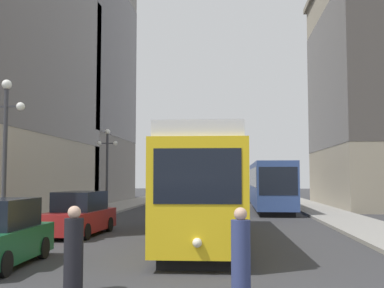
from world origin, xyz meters
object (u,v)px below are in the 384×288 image
streetcar (206,185)px  lamp_post_left_near (5,135)px  lamp_post_left_far (107,157)px  parked_car_left_mid (79,215)px  pedestrian_crossing_far (241,254)px  pedestrian_crossing_near (74,252)px  transit_bus (270,184)px

streetcar → lamp_post_left_near: lamp_post_left_near is taller
streetcar → lamp_post_left_far: lamp_post_left_far is taller
parked_car_left_mid → pedestrian_crossing_far: parked_car_left_mid is taller
streetcar → pedestrian_crossing_near: (-2.33, -8.81, -1.26)m
parked_car_left_mid → streetcar: bearing=-6.6°
lamp_post_left_near → streetcar: bearing=15.3°
pedestrian_crossing_near → lamp_post_left_far: bearing=42.7°
pedestrian_crossing_near → streetcar: bearing=14.6°
pedestrian_crossing_near → lamp_post_left_far: lamp_post_left_far is taller
lamp_post_left_near → lamp_post_left_far: size_ratio=1.07×
streetcar → parked_car_left_mid: streetcar is taller
parked_car_left_mid → lamp_post_left_far: bearing=102.3°
parked_car_left_mid → pedestrian_crossing_near: bearing=-69.6°
transit_bus → lamp_post_left_far: (-11.13, -4.12, 1.83)m
lamp_post_left_near → transit_bus: bearing=58.8°
pedestrian_crossing_near → lamp_post_left_far: 21.87m
pedestrian_crossing_near → pedestrian_crossing_far: pedestrian_crossing_near is taller
parked_car_left_mid → lamp_post_left_far: size_ratio=0.87×
streetcar → transit_bus: 16.84m
lamp_post_left_far → lamp_post_left_near: bearing=-90.0°
pedestrian_crossing_near → parked_car_left_mid: bearing=47.0°
streetcar → lamp_post_left_far: bearing=119.6°
streetcar → pedestrian_crossing_near: bearing=-106.0°
streetcar → parked_car_left_mid: size_ratio=2.90×
lamp_post_left_near → pedestrian_crossing_far: bearing=-38.5°
transit_bus → parked_car_left_mid: transit_bus is taller
pedestrian_crossing_near → pedestrian_crossing_far: 3.50m
parked_car_left_mid → lamp_post_left_near: (-1.90, -2.89, 3.14)m
streetcar → pedestrian_crossing_far: bearing=-83.5°
pedestrian_crossing_far → parked_car_left_mid: bearing=17.9°
transit_bus → pedestrian_crossing_near: (-6.16, -25.21, -1.11)m
streetcar → lamp_post_left_far: size_ratio=2.51×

